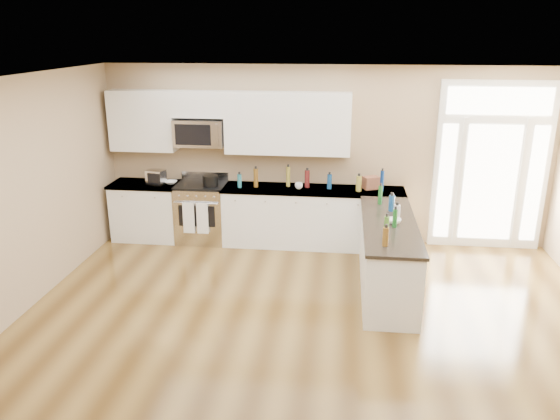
# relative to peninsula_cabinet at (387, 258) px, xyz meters

# --- Properties ---
(ground) EXTENTS (8.00, 8.00, 0.00)m
(ground) POSITION_rel_peninsula_cabinet_xyz_m (-0.93, -2.24, -0.43)
(ground) COLOR #533917
(room_shell) EXTENTS (8.00, 8.00, 8.00)m
(room_shell) POSITION_rel_peninsula_cabinet_xyz_m (-0.93, -2.24, 1.27)
(room_shell) COLOR tan
(room_shell) RESTS_ON ground
(back_cabinet_left) EXTENTS (1.10, 0.66, 0.94)m
(back_cabinet_left) POSITION_rel_peninsula_cabinet_xyz_m (-3.80, 1.45, 0.00)
(back_cabinet_left) COLOR white
(back_cabinet_left) RESTS_ON ground
(back_cabinet_right) EXTENTS (2.85, 0.66, 0.94)m
(back_cabinet_right) POSITION_rel_peninsula_cabinet_xyz_m (-1.08, 1.45, 0.00)
(back_cabinet_right) COLOR white
(back_cabinet_right) RESTS_ON ground
(peninsula_cabinet) EXTENTS (0.69, 2.32, 0.94)m
(peninsula_cabinet) POSITION_rel_peninsula_cabinet_xyz_m (0.00, 0.00, 0.00)
(peninsula_cabinet) COLOR white
(peninsula_cabinet) RESTS_ON ground
(upper_cabinet_left) EXTENTS (1.04, 0.33, 0.95)m
(upper_cabinet_left) POSITION_rel_peninsula_cabinet_xyz_m (-3.81, 1.59, 1.49)
(upper_cabinet_left) COLOR white
(upper_cabinet_left) RESTS_ON room_shell
(upper_cabinet_right) EXTENTS (1.94, 0.33, 0.95)m
(upper_cabinet_right) POSITION_rel_peninsula_cabinet_xyz_m (-1.50, 1.59, 1.49)
(upper_cabinet_right) COLOR white
(upper_cabinet_right) RESTS_ON room_shell
(upper_cabinet_short) EXTENTS (0.82, 0.33, 0.40)m
(upper_cabinet_short) POSITION_rel_peninsula_cabinet_xyz_m (-2.88, 1.59, 1.77)
(upper_cabinet_short) COLOR white
(upper_cabinet_short) RESTS_ON room_shell
(microwave) EXTENTS (0.78, 0.41, 0.42)m
(microwave) POSITION_rel_peninsula_cabinet_xyz_m (-2.88, 1.56, 1.33)
(microwave) COLOR silver
(microwave) RESTS_ON room_shell
(entry_door) EXTENTS (1.70, 0.10, 2.60)m
(entry_door) POSITION_rel_peninsula_cabinet_xyz_m (1.62, 1.71, 0.87)
(entry_door) COLOR white
(entry_door) RESTS_ON ground
(kitchen_range) EXTENTS (0.78, 0.69, 1.08)m
(kitchen_range) POSITION_rel_peninsula_cabinet_xyz_m (-2.87, 1.45, 0.04)
(kitchen_range) COLOR silver
(kitchen_range) RESTS_ON ground
(stockpot) EXTENTS (0.30, 0.30, 0.19)m
(stockpot) POSITION_rel_peninsula_cabinet_xyz_m (-2.69, 1.37, 0.61)
(stockpot) COLOR black
(stockpot) RESTS_ON kitchen_range
(toaster_oven) EXTENTS (0.31, 0.26, 0.23)m
(toaster_oven) POSITION_rel_peninsula_cabinet_xyz_m (-3.59, 1.41, 0.62)
(toaster_oven) COLOR silver
(toaster_oven) RESTS_ON back_cabinet_left
(cardboard_box) EXTENTS (0.28, 0.25, 0.19)m
(cardboard_box) POSITION_rel_peninsula_cabinet_xyz_m (-0.18, 1.55, 0.60)
(cardboard_box) COLOR brown
(cardboard_box) RESTS_ON back_cabinet_right
(bowl_left) EXTENTS (0.21, 0.21, 0.05)m
(bowl_left) POSITION_rel_peninsula_cabinet_xyz_m (-3.36, 1.45, 0.53)
(bowl_left) COLOR white
(bowl_left) RESTS_ON back_cabinet_left
(bowl_peninsula) EXTENTS (0.22, 0.22, 0.06)m
(bowl_peninsula) POSITION_rel_peninsula_cabinet_xyz_m (0.05, -0.04, 0.53)
(bowl_peninsula) COLOR white
(bowl_peninsula) RESTS_ON peninsula_cabinet
(cup_counter) EXTENTS (0.12, 0.12, 0.10)m
(cup_counter) POSITION_rel_peninsula_cabinet_xyz_m (-1.30, 1.41, 0.55)
(cup_counter) COLOR white
(cup_counter) RESTS_ON back_cabinet_right
(counter_bottles) EXTENTS (2.39, 2.44, 0.32)m
(counter_bottles) POSITION_rel_peninsula_cabinet_xyz_m (-0.66, 0.84, 0.63)
(counter_bottles) COLOR #19591E
(counter_bottles) RESTS_ON back_cabinet_right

